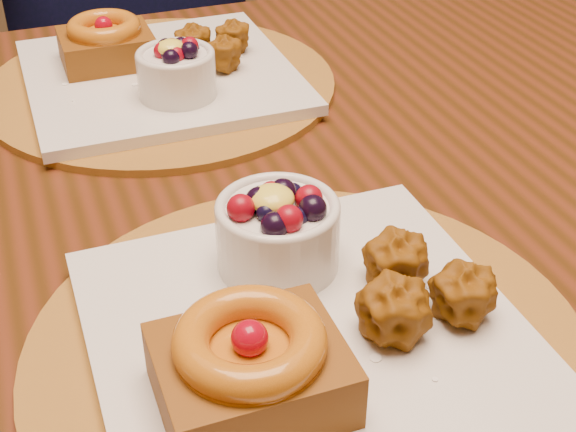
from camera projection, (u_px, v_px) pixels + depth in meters
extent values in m
cube|color=#3B210A|center=(218.00, 207.00, 0.72)|extent=(1.60, 0.90, 0.04)
cylinder|color=#3B210A|center=(559.00, 197.00, 1.43)|extent=(0.06, 0.06, 0.71)
cylinder|color=brown|center=(309.00, 347.00, 0.54)|extent=(0.38, 0.38, 0.01)
cube|color=silver|center=(309.00, 336.00, 0.53)|extent=(0.28, 0.28, 0.01)
cube|color=#482206|center=(251.00, 375.00, 0.47)|extent=(0.11, 0.09, 0.04)
torus|color=#9A4B09|center=(250.00, 341.00, 0.45)|extent=(0.09, 0.09, 0.02)
sphere|color=#960214|center=(250.00, 338.00, 0.45)|extent=(0.02, 0.02, 0.02)
sphere|color=#8A510A|center=(395.00, 261.00, 0.56)|extent=(0.04, 0.04, 0.04)
sphere|color=#8A510A|center=(392.00, 311.00, 0.51)|extent=(0.04, 0.04, 0.04)
sphere|color=#8A510A|center=(462.00, 293.00, 0.53)|extent=(0.04, 0.04, 0.04)
cylinder|color=silver|center=(278.00, 236.00, 0.57)|extent=(0.09, 0.09, 0.05)
torus|color=silver|center=(278.00, 207.00, 0.56)|extent=(0.09, 0.09, 0.01)
ellipsoid|color=yellow|center=(272.00, 199.00, 0.55)|extent=(0.03, 0.03, 0.02)
cylinder|color=brown|center=(161.00, 84.00, 0.88)|extent=(0.38, 0.38, 0.01)
cube|color=silver|center=(160.00, 76.00, 0.87)|extent=(0.28, 0.28, 0.01)
cube|color=#482206|center=(107.00, 48.00, 0.88)|extent=(0.10, 0.08, 0.04)
torus|color=#9A4B09|center=(104.00, 27.00, 0.86)|extent=(0.08, 0.08, 0.02)
sphere|color=#960214|center=(104.00, 25.00, 0.86)|extent=(0.02, 0.02, 0.02)
sphere|color=#8A510A|center=(223.00, 55.00, 0.86)|extent=(0.04, 0.04, 0.04)
sphere|color=#8A510A|center=(193.00, 43.00, 0.89)|extent=(0.04, 0.04, 0.04)
sphere|color=#8A510A|center=(232.00, 38.00, 0.90)|extent=(0.04, 0.04, 0.04)
cylinder|color=silver|center=(177.00, 75.00, 0.81)|extent=(0.08, 0.08, 0.04)
torus|color=silver|center=(175.00, 55.00, 0.79)|extent=(0.08, 0.08, 0.01)
ellipsoid|color=yellow|center=(170.00, 47.00, 0.79)|extent=(0.03, 0.03, 0.02)
cube|color=black|center=(188.00, 72.00, 1.55)|extent=(0.59, 0.59, 0.04)
cylinder|color=black|center=(158.00, 268.00, 1.46)|extent=(0.04, 0.04, 0.47)
cylinder|color=black|center=(334.00, 195.00, 1.66)|extent=(0.04, 0.04, 0.47)
cylinder|color=black|center=(66.00, 173.00, 1.73)|extent=(0.04, 0.04, 0.47)
cylinder|color=black|center=(226.00, 120.00, 1.93)|extent=(0.04, 0.04, 0.47)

